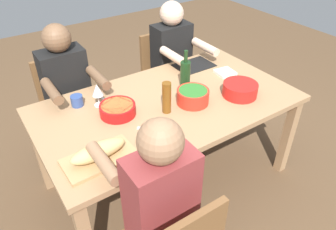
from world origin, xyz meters
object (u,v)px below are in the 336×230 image
at_px(serving_bowl_pasta, 240,89).
at_px(wine_bottle, 185,73).
at_px(chair_far_right, 163,71).
at_px(serving_bowl_fruit, 118,109).
at_px(serving_bowl_greens, 193,96).
at_px(diner_far_right, 174,58).
at_px(wine_glass, 97,91).
at_px(bread_loaf, 98,151).
at_px(cup_far_left, 77,101).
at_px(chair_far_left, 65,101).
at_px(diner_far_left, 68,89).
at_px(cutting_board, 100,158).
at_px(napkin_stack, 225,73).
at_px(diner_near_left, 157,197).
at_px(dining_table, 168,111).
at_px(beer_bottle, 167,98).

distance_m(serving_bowl_pasta, wine_bottle, 0.42).
bearing_deg(chair_far_right, serving_bowl_pasta, -90.93).
bearing_deg(serving_bowl_fruit, serving_bowl_greens, -18.11).
distance_m(diner_far_right, wine_glass, 1.02).
bearing_deg(wine_bottle, bread_loaf, -155.70).
bearing_deg(serving_bowl_pasta, wine_bottle, 127.47).
relative_size(wine_bottle, cup_far_left, 3.46).
bearing_deg(chair_far_left, cup_far_left, -94.68).
height_order(serving_bowl_greens, cup_far_left, serving_bowl_greens).
relative_size(diner_far_left, cup_far_left, 14.30).
distance_m(cutting_board, wine_bottle, 0.96).
height_order(chair_far_right, serving_bowl_fruit, chair_far_right).
relative_size(diner_far_left, bread_loaf, 3.75).
relative_size(diner_far_right, napkin_stack, 8.57).
bearing_deg(serving_bowl_fruit, wine_glass, 108.98).
height_order(chair_far_left, diner_near_left, diner_near_left).
distance_m(diner_far_right, chair_far_left, 1.04).
bearing_deg(napkin_stack, bread_loaf, -163.59).
bearing_deg(cup_far_left, serving_bowl_pasta, -27.10).
relative_size(bread_loaf, wine_glass, 1.93).
xyz_separation_m(dining_table, cup_far_left, (-0.54, 0.31, 0.12)).
height_order(diner_near_left, beer_bottle, diner_near_left).
bearing_deg(serving_bowl_fruit, cutting_board, -129.73).
distance_m(chair_far_right, diner_near_left, 1.80).
distance_m(cutting_board, cup_far_left, 0.60).
distance_m(serving_bowl_pasta, bread_loaf, 1.13).
distance_m(wine_glass, napkin_stack, 1.05).
distance_m(serving_bowl_fruit, wine_glass, 0.19).
bearing_deg(cup_far_left, chair_far_left, 85.32).
xyz_separation_m(chair_far_right, serving_bowl_greens, (-0.36, -0.93, 0.32)).
bearing_deg(serving_bowl_pasta, serving_bowl_fruit, 162.06).
xyz_separation_m(diner_far_right, serving_bowl_fruit, (-0.86, -0.59, 0.08)).
bearing_deg(beer_bottle, napkin_stack, 14.98).
relative_size(dining_table, wine_glass, 10.96).
distance_m(chair_far_right, beer_bottle, 1.15).
bearing_deg(diner_near_left, serving_bowl_fruit, 78.73).
distance_m(diner_far_left, serving_bowl_fruit, 0.61).
bearing_deg(diner_near_left, cutting_board, 110.84).
bearing_deg(cup_far_left, diner_near_left, -87.48).
bearing_deg(diner_far_right, bread_loaf, -140.94).
distance_m(chair_far_right, napkin_stack, 0.80).
height_order(dining_table, cutting_board, cutting_board).
xyz_separation_m(dining_table, cutting_board, (-0.64, -0.28, 0.09)).
distance_m(diner_far_left, napkin_stack, 1.25).
distance_m(chair_far_right, diner_far_right, 0.28).
bearing_deg(wine_glass, serving_bowl_fruit, -71.02).
bearing_deg(diner_far_left, chair_far_right, 10.40).
distance_m(diner_near_left, beer_bottle, 0.72).
height_order(chair_far_right, bread_loaf, same).
xyz_separation_m(chair_far_right, bread_loaf, (-1.14, -1.11, 0.32)).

